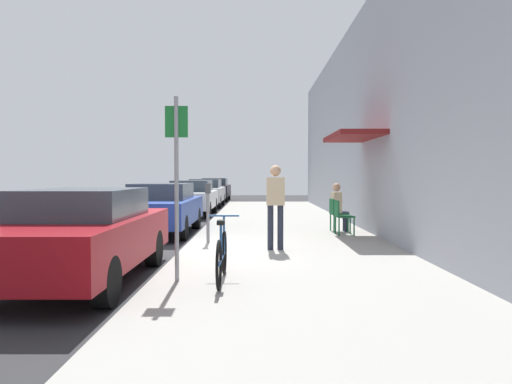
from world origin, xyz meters
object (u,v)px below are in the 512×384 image
parked_car_0 (81,234)px  parking_meter (207,208)px  cafe_chair_1 (335,212)px  parked_car_3 (205,192)px  bicycle_0 (221,256)px  seated_patron_1 (338,205)px  parked_car_1 (160,208)px  cafe_chair_0 (341,215)px  parked_car_2 (191,197)px  street_sign (176,174)px  pedestrian_standing (275,200)px  parked_car_4 (214,189)px

parked_car_0 → parking_meter: (1.55, 3.46, 0.15)m
cafe_chair_1 → parked_car_3: bearing=111.7°
parked_car_3 → bicycle_0: parked_car_3 is taller
bicycle_0 → seated_patron_1: seated_patron_1 is taller
parked_car_1 → cafe_chair_0: bearing=-14.0°
parked_car_0 → parked_car_2: size_ratio=1.00×
parking_meter → bicycle_0: parking_meter is taller
bicycle_0 → seated_patron_1: bearing=66.3°
parked_car_3 → cafe_chair_0: parked_car_3 is taller
parked_car_3 → cafe_chair_0: 13.66m
street_sign → cafe_chair_1: bearing=61.8°
parked_car_0 → bicycle_0: 2.20m
seated_patron_1 → parking_meter: bearing=-146.0°
parked_car_0 → parking_meter: size_ratio=3.33×
pedestrian_standing → parked_car_3: bearing=101.2°
parked_car_0 → street_sign: size_ratio=1.69×
cafe_chair_0 → pedestrian_standing: 3.05m
parked_car_4 → bicycle_0: 24.01m
parked_car_0 → bicycle_0: parked_car_0 is taller
parking_meter → bicycle_0: bearing=-81.5°
parked_car_1 → parked_car_2: size_ratio=1.00×
pedestrian_standing → parking_meter: bearing=144.9°
parked_car_4 → parking_meter: bearing=-85.6°
parked_car_3 → pedestrian_standing: bearing=-78.8°
parked_car_2 → street_sign: bearing=-83.3°
parked_car_4 → parking_meter: size_ratio=3.33×
parked_car_0 → parked_car_2: parked_car_2 is taller
parked_car_2 → cafe_chair_0: (4.77, -7.45, -0.12)m
street_sign → seated_patron_1: (3.33, 6.11, -0.82)m
parking_meter → pedestrian_standing: pedestrian_standing is taller
parked_car_1 → parked_car_3: (0.00, 11.60, 0.02)m
parking_meter → cafe_chair_1: bearing=34.4°
parked_car_3 → street_sign: street_sign is taller
parked_car_0 → seated_patron_1: (4.83, 5.67, 0.08)m
parked_car_4 → parked_car_1: bearing=-90.0°
parked_car_0 → cafe_chair_1: parked_car_0 is taller
parking_meter → street_sign: bearing=-90.7°
parked_car_0 → parked_car_1: size_ratio=1.00×
bicycle_0 → street_sign: bearing=177.6°
parked_car_3 → parked_car_4: 5.78m
parking_meter → parked_car_4: bearing=94.4°
parked_car_1 → street_sign: 6.73m
seated_patron_1 → bicycle_0: bearing=-113.7°
seated_patron_1 → pedestrian_standing: (-1.82, -3.24, 0.30)m
parking_meter → cafe_chair_0: parking_meter is taller
parked_car_1 → bicycle_0: size_ratio=2.57×
parking_meter → street_sign: street_sign is taller
parked_car_0 → parked_car_4: 23.45m
parking_meter → parked_car_3: bearing=96.2°
cafe_chair_1 → seated_patron_1: 0.20m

